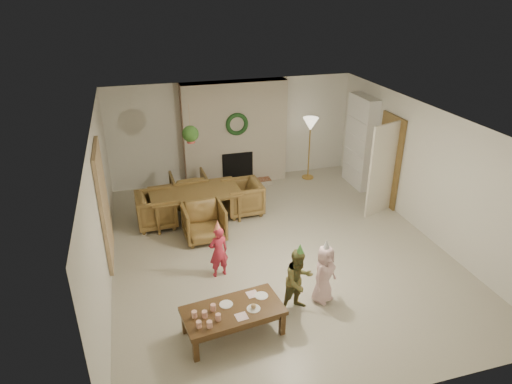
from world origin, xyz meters
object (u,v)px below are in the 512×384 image
object	(u,v)px
dining_table	(196,206)
dining_chair_left	(157,210)
coffee_table_top	(233,311)
dining_chair_far	(189,189)
child_red	(219,252)
dining_chair_near	(204,222)
child_plaid	(299,281)
child_pink	(324,274)
dining_chair_right	(243,198)

from	to	relation	value
dining_table	dining_chair_left	bearing A→B (deg)	-180.00
coffee_table_top	dining_chair_far	bearing A→B (deg)	82.72
dining_chair_left	coffee_table_top	size ratio (longest dim) A/B	0.56
child_red	dining_chair_near	bearing A→B (deg)	-100.42
dining_chair_near	child_plaid	bearing A→B (deg)	-69.71
dining_chair_near	child_pink	world-z (taller)	child_pink
dining_chair_left	child_pink	world-z (taller)	child_pink
dining_table	child_pink	distance (m)	3.51
dining_table	dining_chair_left	size ratio (longest dim) A/B	2.34
dining_table	child_pink	bearing A→B (deg)	-66.68
dining_table	child_plaid	xyz separation A→B (m)	(1.04, -3.27, 0.20)
child_plaid	dining_chair_near	bearing A→B (deg)	96.04
dining_chair_near	dining_table	bearing A→B (deg)	90.00
dining_chair_left	child_pink	bearing A→B (deg)	-145.63
dining_chair_right	dining_chair_near	bearing A→B (deg)	-51.34
child_pink	dining_chair_near	bearing A→B (deg)	91.51
dining_chair_right	child_red	xyz separation A→B (m)	(-0.96, -2.11, 0.11)
dining_chair_near	dining_chair_far	bearing A→B (deg)	90.00
dining_table	coffee_table_top	xyz separation A→B (m)	(-0.03, -3.51, 0.07)
dining_chair_left	dining_chair_right	bearing A→B (deg)	-90.00
dining_chair_far	coffee_table_top	world-z (taller)	dining_chair_far
child_plaid	child_pink	world-z (taller)	child_plaid
child_plaid	child_red	bearing A→B (deg)	113.16
dining_chair_left	dining_table	bearing A→B (deg)	-90.00
child_pink	dining_chair_right	bearing A→B (deg)	68.09
dining_chair_right	child_plaid	xyz separation A→B (m)	(0.02, -3.30, 0.17)
dining_chair_near	dining_chair_right	size ratio (longest dim) A/B	1.00
dining_chair_far	child_plaid	size ratio (longest dim) A/B	0.75
child_red	dining_chair_left	bearing A→B (deg)	-78.73
dining_chair_far	dining_chair_right	size ratio (longest dim) A/B	1.00
dining_chair_far	dining_table	bearing A→B (deg)	90.00
dining_chair_left	dining_chair_right	size ratio (longest dim) A/B	1.00
dining_chair_far	child_pink	size ratio (longest dim) A/B	0.81
child_red	child_pink	distance (m)	1.81
coffee_table_top	child_pink	xyz separation A→B (m)	(1.53, 0.34, 0.09)
dining_chair_near	dining_chair_left	distance (m)	1.15
coffee_table_top	child_plaid	world-z (taller)	child_plaid
dining_chair_left	coffee_table_top	world-z (taller)	dining_chair_left
dining_table	child_red	xyz separation A→B (m)	(0.06, -2.08, 0.14)
dining_chair_near	child_pink	bearing A→B (deg)	-60.02
dining_chair_right	child_pink	world-z (taller)	child_pink
dining_chair_left	child_plaid	xyz separation A→B (m)	(1.85, -3.24, 0.17)
dining_table	coffee_table_top	bearing A→B (deg)	-92.56
coffee_table_top	dining_chair_right	bearing A→B (deg)	66.29
dining_chair_right	coffee_table_top	bearing A→B (deg)	-18.50
dining_chair_far	child_red	xyz separation A→B (m)	(0.09, -2.89, 0.11)
dining_chair_right	child_pink	size ratio (longest dim) A/B	0.81
coffee_table_top	child_red	distance (m)	1.44
dining_chair_right	child_pink	distance (m)	3.24
dining_chair_near	coffee_table_top	world-z (taller)	dining_chair_near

